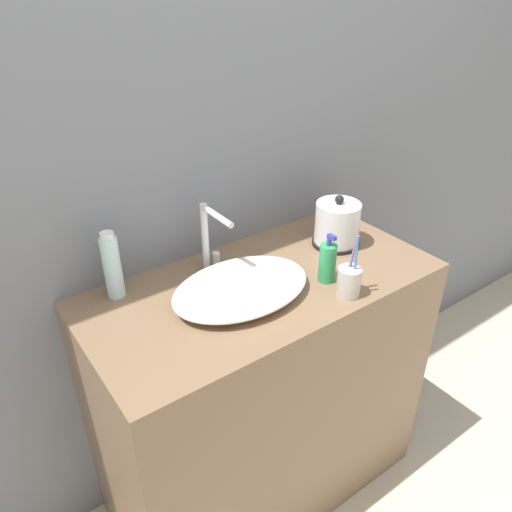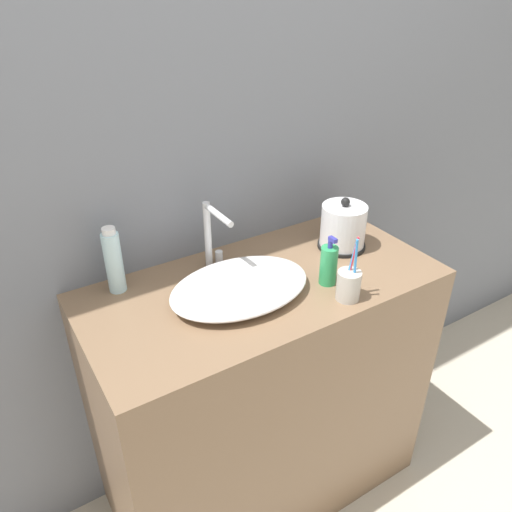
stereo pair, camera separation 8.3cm
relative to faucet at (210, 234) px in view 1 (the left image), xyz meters
The scene contains 8 objects.
wall_back 0.30m from the faucet, 55.70° to the left, with size 6.00×0.04×2.60m.
vanity_counter 0.61m from the faucet, 59.99° to the right, with size 1.07×0.52×0.92m.
sink_basin 0.19m from the faucet, 91.55° to the right, with size 0.41×0.29×0.06m.
faucet is the anchor object (origin of this frame).
electric_kettle 0.44m from the faucet, 14.03° to the right, with size 0.16×0.16×0.18m.
toothbrush_cup 0.43m from the faucet, 54.63° to the right, with size 0.07×0.07×0.20m.
lotion_bottle 0.36m from the faucet, 45.63° to the right, with size 0.05×0.05×0.16m.
shampoo_bottle 0.29m from the faucet, behind, with size 0.05×0.05×0.20m.
Camera 1 is at (-0.74, -0.73, 1.73)m, focal length 35.00 mm.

